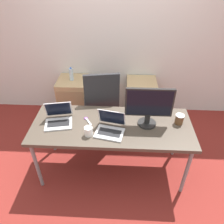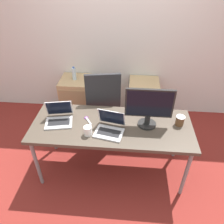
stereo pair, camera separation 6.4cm
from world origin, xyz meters
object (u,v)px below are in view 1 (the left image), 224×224
(water_bottle, at_px, (71,74))
(laptop_left, at_px, (59,119))
(office_chair, at_px, (102,111))
(monitor, at_px, (149,106))
(coffee_cup_white, at_px, (89,131))
(cabinet_right, at_px, (140,100))
(laptop_right, at_px, (110,128))
(coffee_cup_brown, at_px, (179,119))
(cabinet_left, at_px, (74,98))

(water_bottle, bearing_deg, laptop_left, -85.68)
(laptop_left, bearing_deg, office_chair, 57.32)
(monitor, height_order, coffee_cup_white, monitor)
(cabinet_right, xyz_separation_m, laptop_right, (-0.41, -1.22, 0.44))
(office_chair, distance_m, monitor, 1.00)
(water_bottle, xyz_separation_m, coffee_cup_brown, (1.41, -1.05, 0.02))
(water_bottle, bearing_deg, laptop_right, -61.53)
(laptop_left, height_order, monitor, monitor)
(water_bottle, height_order, coffee_cup_brown, water_bottle)
(office_chair, relative_size, monitor, 2.22)
(cabinet_right, bearing_deg, water_bottle, 179.88)
(cabinet_right, relative_size, coffee_cup_white, 6.63)
(cabinet_right, distance_m, coffee_cup_brown, 1.19)
(laptop_left, height_order, coffee_cup_brown, laptop_left)
(water_bottle, relative_size, laptop_right, 0.63)
(laptop_left, distance_m, monitor, 1.00)
(cabinet_left, height_order, cabinet_right, same)
(laptop_right, relative_size, coffee_cup_white, 3.27)
(office_chair, xyz_separation_m, water_bottle, (-0.49, 0.46, 0.34))
(monitor, bearing_deg, water_bottle, 134.34)
(water_bottle, bearing_deg, monitor, -45.66)
(office_chair, height_order, laptop_left, office_chair)
(coffee_cup_white, bearing_deg, monitor, 18.93)
(cabinet_left, bearing_deg, coffee_cup_brown, -36.60)
(water_bottle, xyz_separation_m, coffee_cup_white, (0.44, -1.30, 0.02))
(laptop_right, bearing_deg, coffee_cup_brown, 12.74)
(cabinet_right, bearing_deg, laptop_right, -108.73)
(water_bottle, xyz_separation_m, laptop_right, (0.66, -1.22, 0.01))
(cabinet_right, xyz_separation_m, water_bottle, (-1.08, 0.00, 0.43))
(cabinet_left, bearing_deg, monitor, -45.60)
(office_chair, relative_size, laptop_right, 3.35)
(coffee_cup_white, bearing_deg, cabinet_left, 108.93)
(cabinet_left, height_order, laptop_right, laptop_right)
(office_chair, relative_size, water_bottle, 5.29)
(office_chair, relative_size, cabinet_left, 1.65)
(cabinet_left, relative_size, laptop_right, 2.03)
(office_chair, bearing_deg, cabinet_right, 38.34)
(laptop_left, relative_size, coffee_cup_brown, 2.92)
(coffee_cup_white, bearing_deg, office_chair, 86.57)
(monitor, height_order, coffee_cup_brown, monitor)
(office_chair, relative_size, cabinet_right, 1.65)
(cabinet_right, xyz_separation_m, laptop_left, (-0.99, -1.10, 0.44))
(water_bottle, relative_size, monitor, 0.42)
(laptop_right, bearing_deg, water_bottle, 118.47)
(cabinet_left, distance_m, laptop_left, 1.19)
(laptop_right, bearing_deg, cabinet_right, 71.27)
(cabinet_right, height_order, water_bottle, water_bottle)
(office_chair, xyz_separation_m, monitor, (0.57, -0.62, 0.55))
(cabinet_left, xyz_separation_m, monitor, (1.06, -1.08, 0.64))
(laptop_right, relative_size, coffee_cup_brown, 2.93)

